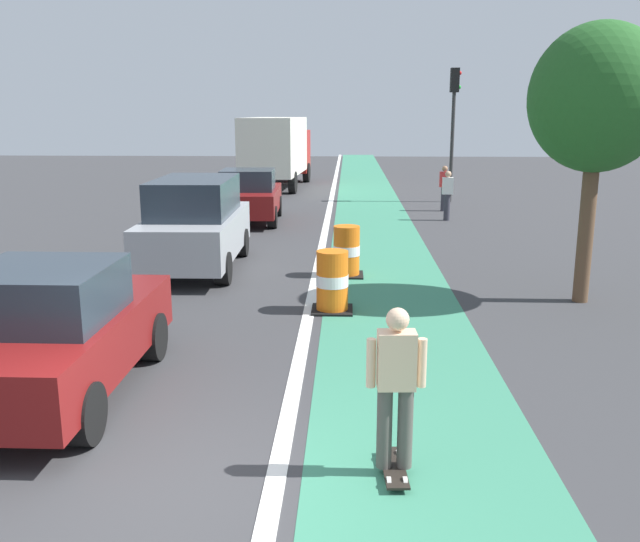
{
  "coord_description": "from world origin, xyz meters",
  "views": [
    {
      "loc": [
        1.57,
        -5.58,
        3.45
      ],
      "look_at": [
        1.16,
        4.49,
        1.1
      ],
      "focal_mm": 38.27,
      "sensor_mm": 36.0,
      "label": 1
    }
  ],
  "objects_px": {
    "traffic_barrel_mid": "(347,252)",
    "traffic_light_corner": "(454,111)",
    "skateboarder_on_lane": "(396,387)",
    "street_tree_sidewalk": "(598,100)",
    "parked_sedan_nearest": "(53,332)",
    "parked_suv_second": "(196,224)",
    "delivery_truck_down_block": "(277,148)",
    "traffic_barrel_front": "(332,282)",
    "pedestrian_waiting": "(447,194)",
    "pedestrian_crossing": "(444,187)",
    "parked_sedan_third": "(249,196)"
  },
  "relations": [
    {
      "from": "skateboarder_on_lane",
      "to": "traffic_barrel_mid",
      "type": "bearing_deg",
      "value": 93.38
    },
    {
      "from": "parked_sedan_nearest",
      "to": "traffic_light_corner",
      "type": "relative_size",
      "value": 0.81
    },
    {
      "from": "pedestrian_crossing",
      "to": "parked_sedan_third",
      "type": "bearing_deg",
      "value": -156.9
    },
    {
      "from": "pedestrian_waiting",
      "to": "street_tree_sidewalk",
      "type": "xyz_separation_m",
      "value": [
        1.13,
        -9.78,
        2.8
      ]
    },
    {
      "from": "skateboarder_on_lane",
      "to": "pedestrian_waiting",
      "type": "relative_size",
      "value": 1.05
    },
    {
      "from": "parked_sedan_third",
      "to": "traffic_barrel_front",
      "type": "relative_size",
      "value": 3.83
    },
    {
      "from": "traffic_barrel_front",
      "to": "parked_suv_second",
      "type": "bearing_deg",
      "value": 134.05
    },
    {
      "from": "traffic_barrel_front",
      "to": "delivery_truck_down_block",
      "type": "distance_m",
      "value": 20.53
    },
    {
      "from": "traffic_barrel_front",
      "to": "street_tree_sidewalk",
      "type": "relative_size",
      "value": 0.22
    },
    {
      "from": "parked_suv_second",
      "to": "traffic_barrel_mid",
      "type": "distance_m",
      "value": 3.44
    },
    {
      "from": "skateboarder_on_lane",
      "to": "pedestrian_crossing",
      "type": "relative_size",
      "value": 1.05
    },
    {
      "from": "traffic_light_corner",
      "to": "pedestrian_crossing",
      "type": "height_order",
      "value": "traffic_light_corner"
    },
    {
      "from": "parked_sedan_nearest",
      "to": "delivery_truck_down_block",
      "type": "distance_m",
      "value": 24.16
    },
    {
      "from": "traffic_barrel_front",
      "to": "parked_sedan_nearest",
      "type": "bearing_deg",
      "value": -130.66
    },
    {
      "from": "parked_sedan_nearest",
      "to": "pedestrian_waiting",
      "type": "relative_size",
      "value": 2.55
    },
    {
      "from": "skateboarder_on_lane",
      "to": "delivery_truck_down_block",
      "type": "distance_m",
      "value": 26.14
    },
    {
      "from": "parked_sedan_third",
      "to": "pedestrian_crossing",
      "type": "height_order",
      "value": "parked_sedan_third"
    },
    {
      "from": "traffic_barrel_mid",
      "to": "traffic_barrel_front",
      "type": "bearing_deg",
      "value": -95.17
    },
    {
      "from": "pedestrian_crossing",
      "to": "street_tree_sidewalk",
      "type": "distance_m",
      "value": 12.34
    },
    {
      "from": "parked_suv_second",
      "to": "traffic_light_corner",
      "type": "distance_m",
      "value": 14.48
    },
    {
      "from": "traffic_light_corner",
      "to": "street_tree_sidewalk",
      "type": "relative_size",
      "value": 1.02
    },
    {
      "from": "traffic_barrel_front",
      "to": "traffic_light_corner",
      "type": "bearing_deg",
      "value": 74.42
    },
    {
      "from": "skateboarder_on_lane",
      "to": "parked_sedan_nearest",
      "type": "xyz_separation_m",
      "value": [
        -4.06,
        1.71,
        -0.08
      ]
    },
    {
      "from": "parked_sedan_nearest",
      "to": "traffic_light_corner",
      "type": "bearing_deg",
      "value": 68.42
    },
    {
      "from": "traffic_barrel_mid",
      "to": "delivery_truck_down_block",
      "type": "xyz_separation_m",
      "value": [
        -3.28,
        17.57,
        1.31
      ]
    },
    {
      "from": "pedestrian_waiting",
      "to": "traffic_barrel_front",
      "type": "bearing_deg",
      "value": -108.25
    },
    {
      "from": "parked_sedan_third",
      "to": "street_tree_sidewalk",
      "type": "relative_size",
      "value": 0.83
    },
    {
      "from": "traffic_barrel_front",
      "to": "delivery_truck_down_block",
      "type": "height_order",
      "value": "delivery_truck_down_block"
    },
    {
      "from": "traffic_barrel_front",
      "to": "pedestrian_waiting",
      "type": "relative_size",
      "value": 0.68
    },
    {
      "from": "parked_sedan_nearest",
      "to": "parked_suv_second",
      "type": "height_order",
      "value": "parked_suv_second"
    },
    {
      "from": "parked_sedan_nearest",
      "to": "pedestrian_crossing",
      "type": "relative_size",
      "value": 2.55
    },
    {
      "from": "parked_sedan_third",
      "to": "pedestrian_waiting",
      "type": "xyz_separation_m",
      "value": [
        6.4,
        0.62,
        0.03
      ]
    },
    {
      "from": "traffic_light_corner",
      "to": "pedestrian_crossing",
      "type": "bearing_deg",
      "value": -103.14
    },
    {
      "from": "street_tree_sidewalk",
      "to": "traffic_light_corner",
      "type": "bearing_deg",
      "value": 91.29
    },
    {
      "from": "delivery_truck_down_block",
      "to": "pedestrian_crossing",
      "type": "distance_m",
      "value": 10.09
    },
    {
      "from": "traffic_barrel_mid",
      "to": "traffic_light_corner",
      "type": "bearing_deg",
      "value": 72.32
    },
    {
      "from": "skateboarder_on_lane",
      "to": "street_tree_sidewalk",
      "type": "height_order",
      "value": "street_tree_sidewalk"
    },
    {
      "from": "skateboarder_on_lane",
      "to": "pedestrian_crossing",
      "type": "height_order",
      "value": "skateboarder_on_lane"
    },
    {
      "from": "delivery_truck_down_block",
      "to": "pedestrian_crossing",
      "type": "xyz_separation_m",
      "value": [
        6.73,
        -7.45,
        -0.98
      ]
    },
    {
      "from": "parked_sedan_third",
      "to": "delivery_truck_down_block",
      "type": "bearing_deg",
      "value": 90.75
    },
    {
      "from": "street_tree_sidewalk",
      "to": "delivery_truck_down_block",
      "type": "bearing_deg",
      "value": 111.52
    },
    {
      "from": "parked_sedan_third",
      "to": "pedestrian_waiting",
      "type": "bearing_deg",
      "value": 5.49
    },
    {
      "from": "traffic_barrel_front",
      "to": "traffic_barrel_mid",
      "type": "height_order",
      "value": "same"
    },
    {
      "from": "parked_sedan_third",
      "to": "delivery_truck_down_block",
      "type": "xyz_separation_m",
      "value": [
        -0.13,
        10.26,
        1.01
      ]
    },
    {
      "from": "parked_sedan_nearest",
      "to": "traffic_barrel_mid",
      "type": "distance_m",
      "value": 7.49
    },
    {
      "from": "skateboarder_on_lane",
      "to": "pedestrian_waiting",
      "type": "bearing_deg",
      "value": 80.31
    },
    {
      "from": "parked_sedan_nearest",
      "to": "parked_suv_second",
      "type": "distance_m",
      "value": 7.11
    },
    {
      "from": "parked_sedan_nearest",
      "to": "street_tree_sidewalk",
      "type": "distance_m",
      "value": 9.67
    },
    {
      "from": "traffic_barrel_mid",
      "to": "street_tree_sidewalk",
      "type": "relative_size",
      "value": 0.22
    },
    {
      "from": "parked_suv_second",
      "to": "pedestrian_crossing",
      "type": "height_order",
      "value": "parked_suv_second"
    }
  ]
}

